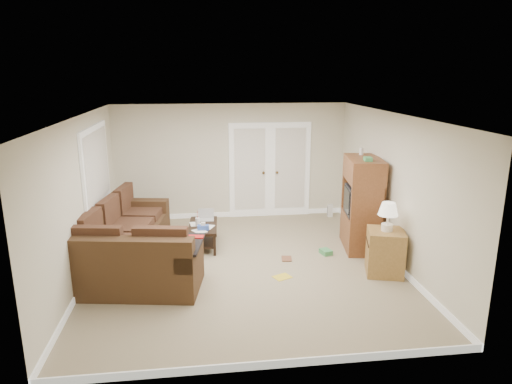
{
  "coord_description": "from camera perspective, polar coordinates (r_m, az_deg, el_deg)",
  "views": [
    {
      "loc": [
        -0.69,
        -7.02,
        3.14
      ],
      "look_at": [
        0.28,
        0.67,
        1.1
      ],
      "focal_mm": 32.0,
      "sensor_mm": 36.0,
      "label": 1
    }
  ],
  "objects": [
    {
      "name": "tv_armoire",
      "position": [
        8.45,
        13.08,
        -1.38
      ],
      "size": [
        0.73,
        1.12,
        1.8
      ],
      "rotation": [
        0.0,
        0.0,
        -0.15
      ],
      "color": "brown",
      "rests_on": "floor"
    },
    {
      "name": "floor_book",
      "position": [
        8.0,
        3.24,
        -8.32
      ],
      "size": [
        0.2,
        0.26,
        0.02
      ],
      "primitive_type": "imported",
      "rotation": [
        0.0,
        0.0,
        -0.14
      ],
      "color": "brown",
      "rests_on": "floor"
    },
    {
      "name": "wall_left",
      "position": [
        7.49,
        -20.93,
        -0.86
      ],
      "size": [
        0.02,
        5.5,
        2.5
      ],
      "primitive_type": "cube",
      "color": "beige",
      "rests_on": "floor"
    },
    {
      "name": "floor_magazine",
      "position": [
        7.35,
        3.3,
        -10.55
      ],
      "size": [
        0.33,
        0.31,
        0.01
      ],
      "primitive_type": "cube",
      "rotation": [
        0.0,
        0.0,
        0.44
      ],
      "color": "yellow",
      "rests_on": "floor"
    },
    {
      "name": "wall_right",
      "position": [
        7.94,
        16.74,
        0.34
      ],
      "size": [
        0.02,
        5.5,
        2.5
      ],
      "primitive_type": "cube",
      "color": "beige",
      "rests_on": "floor"
    },
    {
      "name": "ceiling",
      "position": [
        7.08,
        -1.59,
        9.56
      ],
      "size": [
        5.0,
        5.5,
        0.02
      ],
      "primitive_type": "cube",
      "color": "silver",
      "rests_on": "wall_back"
    },
    {
      "name": "coffee_table",
      "position": [
        8.55,
        -6.59,
        -5.25
      ],
      "size": [
        0.57,
        1.05,
        0.7
      ],
      "rotation": [
        0.0,
        0.0,
        -0.06
      ],
      "color": "black",
      "rests_on": "floor"
    },
    {
      "name": "floor",
      "position": [
        7.72,
        -1.46,
        -9.25
      ],
      "size": [
        5.5,
        5.5,
        0.0
      ],
      "primitive_type": "plane",
      "color": "tan",
      "rests_on": "ground"
    },
    {
      "name": "space_heater",
      "position": [
        10.34,
        9.23,
        -2.31
      ],
      "size": [
        0.12,
        0.1,
        0.28
      ],
      "primitive_type": "cube",
      "rotation": [
        0.0,
        0.0,
        -0.05
      ],
      "color": "silver",
      "rests_on": "floor"
    },
    {
      "name": "wall_back",
      "position": [
        9.97,
        -3.11,
        3.81
      ],
      "size": [
        5.0,
        0.02,
        2.5
      ],
      "primitive_type": "cube",
      "color": "beige",
      "rests_on": "floor"
    },
    {
      "name": "window_left",
      "position": [
        8.36,
        -19.33,
        2.96
      ],
      "size": [
        0.05,
        1.92,
        1.42
      ],
      "color": "white",
      "rests_on": "wall_left"
    },
    {
      "name": "sectional_sofa",
      "position": [
        7.78,
        -15.71,
        -6.73
      ],
      "size": [
        2.14,
        3.3,
        0.93
      ],
      "rotation": [
        0.0,
        0.0,
        -0.16
      ],
      "color": "#48301B",
      "rests_on": "floor"
    },
    {
      "name": "floor_greenbox",
      "position": [
        8.27,
        8.71,
        -7.4
      ],
      "size": [
        0.22,
        0.25,
        0.09
      ],
      "primitive_type": "cube",
      "rotation": [
        0.0,
        0.0,
        0.29
      ],
      "color": "#469A58",
      "rests_on": "floor"
    },
    {
      "name": "wall_front",
      "position": [
        4.72,
        1.87,
        -8.88
      ],
      "size": [
        5.0,
        0.02,
        2.5
      ],
      "primitive_type": "cube",
      "color": "beige",
      "rests_on": "floor"
    },
    {
      "name": "side_cabinet",
      "position": [
        7.58,
        15.86,
        -6.8
      ],
      "size": [
        0.69,
        0.69,
        1.19
      ],
      "rotation": [
        0.0,
        0.0,
        -0.27
      ],
      "color": "#A0753A",
      "rests_on": "floor"
    },
    {
      "name": "baseboards",
      "position": [
        7.7,
        -1.46,
        -8.91
      ],
      "size": [
        5.0,
        5.5,
        0.1
      ],
      "primitive_type": null,
      "color": "white",
      "rests_on": "floor"
    },
    {
      "name": "french_doors",
      "position": [
        10.08,
        1.75,
        2.7
      ],
      "size": [
        1.8,
        0.05,
        2.13
      ],
      "color": "white",
      "rests_on": "floor"
    }
  ]
}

